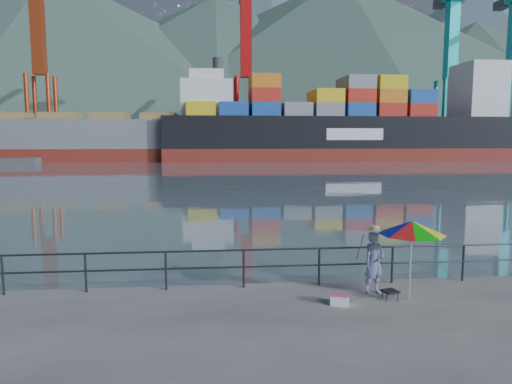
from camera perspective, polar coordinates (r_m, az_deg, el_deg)
The scene contains 13 objects.
harbor_water at distance 139.89m, azimuth -4.64°, elevation 5.19°, with size 500.00×280.00×0.00m, color slate.
far_dock at distance 103.57m, azimuth 1.18°, elevation 4.65°, with size 200.00×40.00×0.40m, color #514F4C.
guardrail at distance 12.14m, azimuth 3.23°, elevation -9.35°, with size 22.00×0.06×1.03m.
mountains at distance 223.58m, azimuth 5.35°, elevation 14.92°, with size 600.00×332.80×80.00m.
port_cranes at distance 100.12m, azimuth 14.20°, elevation 13.55°, with size 116.00×28.00×38.40m.
container_stacks at distance 109.15m, azimuth 12.28°, elevation 6.36°, with size 58.00×8.40×7.80m.
fisherman at distance 11.89m, azimuth 14.54°, elevation -8.54°, with size 0.58×0.38×1.59m, color navy.
beach_umbrella at distance 11.47m, azimuth 18.91°, elevation -4.25°, with size 2.00×2.00×1.94m.
folding_stool at distance 11.76m, azimuth 16.41°, elevation -12.22°, with size 0.42×0.42×0.23m.
cooler_bag at distance 11.15m, azimuth 10.40°, elevation -13.12°, with size 0.41×0.27×0.24m, color white.
fishing_rod at distance 13.16m, azimuth 12.75°, elevation -10.59°, with size 0.02×0.02×1.91m, color black.
bulk_carrier at distance 84.97m, azimuth -15.83°, elevation 6.71°, with size 50.82×8.80×14.50m.
container_ship at distance 86.88m, azimuth 12.24°, elevation 7.90°, with size 66.03×11.01×18.10m.
Camera 1 is at (-1.76, -9.83, 3.90)m, focal length 32.00 mm.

